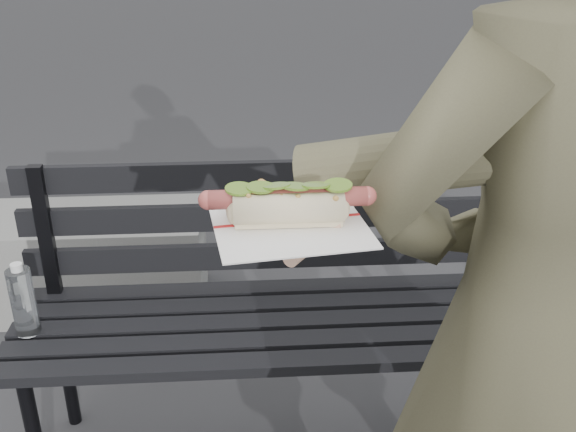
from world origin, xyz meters
name	(u,v)px	position (x,y,z in m)	size (l,w,h in m)	color
park_bench	(275,293)	(0.00, 0.85, 0.52)	(1.50, 0.44, 0.88)	black
concrete_block	(56,261)	(-0.86, 1.68, 0.20)	(1.20, 0.40, 0.40)	slate
person	(537,339)	(0.39, 0.08, 0.90)	(0.65, 0.43, 1.79)	#4D4933
held_hotdog	(430,170)	(0.18, 0.05, 1.21)	(0.63, 0.31, 0.20)	#4D4933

